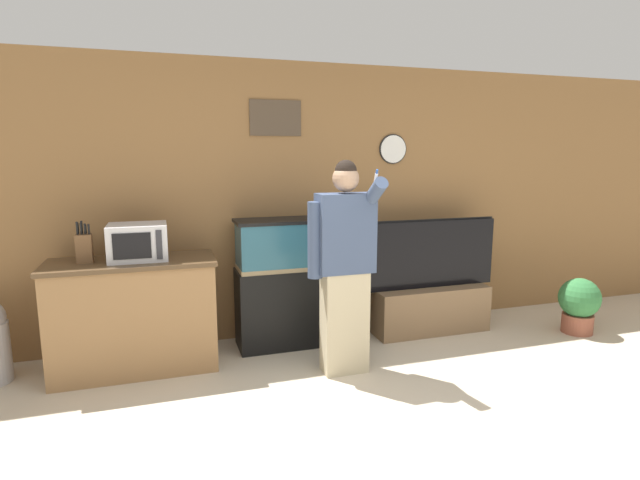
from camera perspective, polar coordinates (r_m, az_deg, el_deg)
wall_back_paneled at (r=4.86m, az=-1.46°, el=4.45°), size 10.00×0.08×2.60m
counter_island at (r=4.37m, az=-20.44°, el=-8.06°), size 1.30×0.58×0.92m
microwave at (r=4.25m, az=-20.09°, el=-0.19°), size 0.45×0.38×0.29m
knife_block at (r=4.29m, az=-25.34°, el=-0.77°), size 0.12×0.10×0.32m
aquarium_on_stand at (r=4.61m, az=-3.15°, el=-4.81°), size 1.03×0.40×1.18m
tv_on_stand at (r=5.12m, az=12.40°, el=-6.49°), size 1.40×0.40×1.13m
person_standing at (r=3.95m, az=2.77°, el=-2.83°), size 0.54×0.41×1.71m
potted_plant at (r=5.59m, az=27.49°, el=-6.44°), size 0.39×0.39×0.55m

